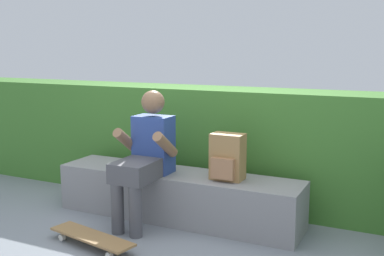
# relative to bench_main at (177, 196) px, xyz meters

# --- Properties ---
(ground_plane) EXTENTS (24.00, 24.00, 0.00)m
(ground_plane) POSITION_rel_bench_main_xyz_m (0.00, -0.38, -0.22)
(ground_plane) COLOR gray
(bench_main) EXTENTS (2.31, 0.50, 0.44)m
(bench_main) POSITION_rel_bench_main_xyz_m (0.00, 0.00, 0.00)
(bench_main) COLOR gray
(bench_main) RESTS_ON ground
(person_skater) EXTENTS (0.49, 0.62, 1.19)m
(person_skater) POSITION_rel_bench_main_xyz_m (-0.20, -0.22, 0.42)
(person_skater) COLOR #2D4793
(person_skater) RESTS_ON ground
(skateboard_near_person) EXTENTS (0.82, 0.35, 0.09)m
(skateboard_near_person) POSITION_rel_bench_main_xyz_m (-0.32, -0.85, -0.14)
(skateboard_near_person) COLOR olive
(skateboard_near_person) RESTS_ON ground
(backpack_on_bench) EXTENTS (0.28, 0.23, 0.40)m
(backpack_on_bench) POSITION_rel_bench_main_xyz_m (0.49, -0.01, 0.41)
(backpack_on_bench) COLOR #A37A47
(backpack_on_bench) RESTS_ON bench_main
(hedge_row) EXTENTS (6.09, 0.62, 1.16)m
(hedge_row) POSITION_rel_bench_main_xyz_m (-0.29, 0.70, 0.36)
(hedge_row) COLOR #3F792D
(hedge_row) RESTS_ON ground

